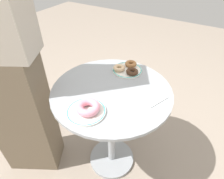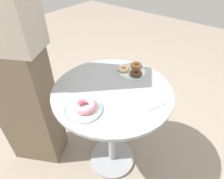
# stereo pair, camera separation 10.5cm
# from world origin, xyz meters

# --- Properties ---
(ground_plane) EXTENTS (7.00, 7.00, 0.02)m
(ground_plane) POSITION_xyz_m (0.00, 0.00, -0.01)
(ground_plane) COLOR gray
(cafe_table) EXTENTS (0.69, 0.69, 0.71)m
(cafe_table) POSITION_xyz_m (0.00, 0.00, 0.50)
(cafe_table) COLOR #999EA3
(cafe_table) RESTS_ON ground
(plate_left) EXTENTS (0.19, 0.19, 0.01)m
(plate_left) POSITION_xyz_m (-0.22, 0.01, 0.71)
(plate_left) COLOR white
(plate_left) RESTS_ON cafe_table
(plate_right) EXTENTS (0.19, 0.19, 0.01)m
(plate_right) POSITION_xyz_m (0.22, 0.01, 0.71)
(plate_right) COLOR white
(plate_right) RESTS_ON cafe_table
(donut_pink_frosted) EXTENTS (0.17, 0.17, 0.04)m
(donut_pink_frosted) POSITION_xyz_m (-0.21, 0.01, 0.74)
(donut_pink_frosted) COLOR pink
(donut_pink_frosted) RESTS_ON plate_left
(donut_cinnamon) EXTENTS (0.09, 0.09, 0.03)m
(donut_cinnamon) POSITION_xyz_m (0.27, 0.02, 0.73)
(donut_cinnamon) COLOR #A36B3D
(donut_cinnamon) RESTS_ON plate_right
(donut_glazed) EXTENTS (0.09, 0.09, 0.03)m
(donut_glazed) POSITION_xyz_m (0.19, 0.06, 0.73)
(donut_glazed) COLOR #E0B789
(donut_glazed) RESTS_ON plate_right
(donut_chocolate) EXTENTS (0.08, 0.08, 0.03)m
(donut_chocolate) POSITION_xyz_m (0.19, -0.03, 0.73)
(donut_chocolate) COLOR #422819
(donut_chocolate) RESTS_ON plate_right
(paper_napkin) EXTENTS (0.17, 0.17, 0.01)m
(paper_napkin) POSITION_xyz_m (0.06, -0.21, 0.71)
(paper_napkin) COLOR white
(paper_napkin) RESTS_ON cafe_table
(person_figure) EXTENTS (0.40, 0.47, 1.75)m
(person_figure) POSITION_xyz_m (-0.28, 0.51, 0.87)
(person_figure) COLOR brown
(person_figure) RESTS_ON ground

